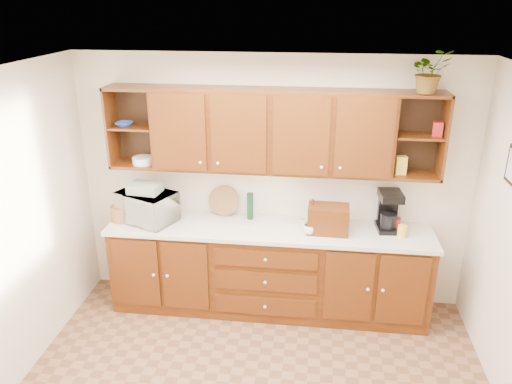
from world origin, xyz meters
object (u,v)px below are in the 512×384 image
(coffee_maker, at_px, (389,211))
(potted_plant, at_px, (430,71))
(microwave, at_px, (147,206))
(bread_box, at_px, (328,219))

(coffee_maker, relative_size, potted_plant, 1.04)
(potted_plant, bearing_deg, microwave, -178.31)
(bread_box, height_order, coffee_maker, coffee_maker)
(microwave, xyz_separation_m, coffee_maker, (2.42, 0.11, 0.04))
(bread_box, xyz_separation_m, coffee_maker, (0.59, 0.15, 0.05))
(microwave, height_order, coffee_maker, coffee_maker)
(potted_plant, bearing_deg, bread_box, -171.63)
(coffee_maker, bearing_deg, potted_plant, -13.36)
(bread_box, bearing_deg, microwave, -179.69)
(microwave, distance_m, potted_plant, 2.98)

